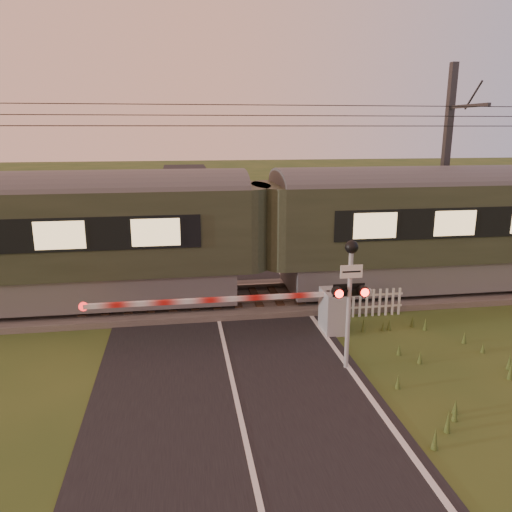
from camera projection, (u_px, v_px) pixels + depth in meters
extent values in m
plane|color=#29441A|center=(239.00, 413.00, 9.80)|extent=(160.00, 160.00, 0.00)
cube|color=black|center=(239.00, 413.00, 9.80)|extent=(6.00, 140.00, 0.02)
cube|color=#47423D|center=(215.00, 301.00, 16.01)|extent=(140.00, 3.40, 0.24)
cube|color=slate|center=(216.00, 302.00, 15.27)|extent=(140.00, 0.08, 0.14)
cube|color=slate|center=(213.00, 288.00, 16.65)|extent=(140.00, 0.08, 0.14)
cube|color=#2D2116|center=(215.00, 297.00, 15.97)|extent=(0.24, 2.20, 0.06)
cylinder|color=black|center=(212.00, 126.00, 14.37)|extent=(120.00, 0.02, 0.02)
cylinder|color=black|center=(210.00, 126.00, 14.94)|extent=(120.00, 0.02, 0.02)
cylinder|color=black|center=(210.00, 105.00, 14.50)|extent=(120.00, 0.02, 0.02)
cylinder|color=black|center=(211.00, 115.00, 14.58)|extent=(120.00, 0.02, 0.02)
cube|color=gray|center=(333.00, 311.00, 13.65)|extent=(0.58, 0.90, 1.16)
cylinder|color=gray|center=(328.00, 311.00, 13.62)|extent=(0.13, 0.13, 1.16)
cube|color=gray|center=(354.00, 293.00, 13.61)|extent=(0.95, 0.17, 0.17)
cube|color=red|center=(210.00, 300.00, 13.02)|extent=(6.39, 0.12, 0.12)
cylinder|color=red|center=(83.00, 307.00, 12.55)|extent=(0.23, 0.04, 0.23)
cylinder|color=gray|center=(348.00, 312.00, 11.31)|extent=(0.10, 0.10, 2.78)
cube|color=white|center=(351.00, 272.00, 11.01)|extent=(0.51, 0.03, 0.30)
sphere|color=black|center=(352.00, 247.00, 10.93)|extent=(0.30, 0.30, 0.30)
cube|color=black|center=(349.00, 291.00, 11.18)|extent=(0.69, 0.06, 0.06)
cylinder|color=#FF140C|center=(339.00, 294.00, 10.96)|extent=(0.19, 0.02, 0.19)
cylinder|color=#FF140C|center=(365.00, 293.00, 11.05)|extent=(0.19, 0.02, 0.19)
cube|color=black|center=(349.00, 290.00, 11.23)|extent=(0.74, 0.02, 0.30)
cube|color=silver|center=(366.00, 307.00, 14.81)|extent=(2.24, 0.04, 0.06)
cube|color=silver|center=(367.00, 295.00, 14.72)|extent=(2.24, 0.04, 0.06)
cube|color=#2D2D30|center=(444.00, 172.00, 18.58)|extent=(0.24, 0.24, 7.71)
cube|color=#2D2D30|center=(468.00, 106.00, 16.90)|extent=(0.11, 2.40, 0.11)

